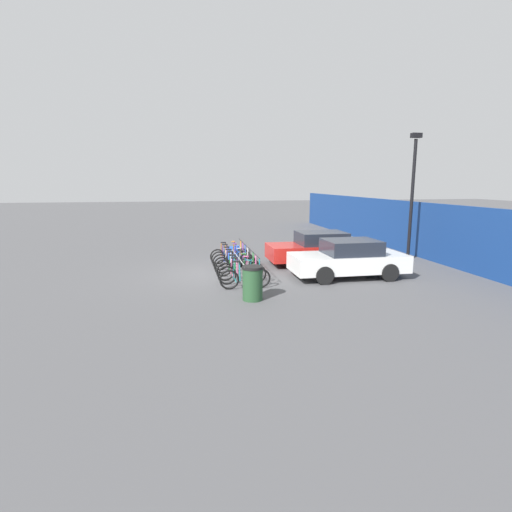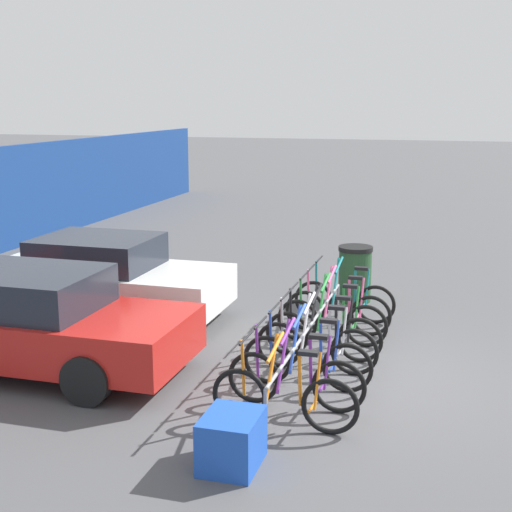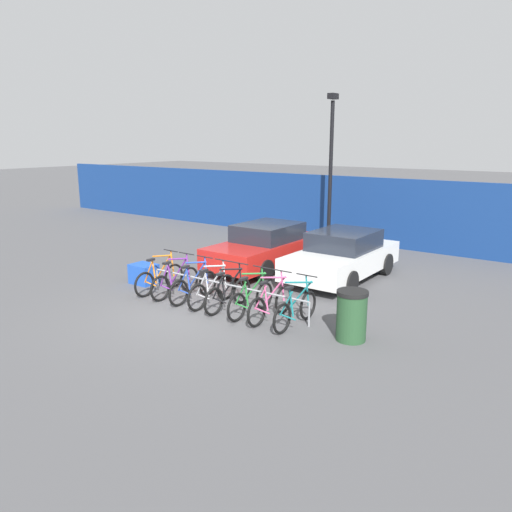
{
  "view_description": "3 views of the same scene",
  "coord_description": "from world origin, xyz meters",
  "px_view_note": "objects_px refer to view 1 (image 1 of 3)",
  "views": [
    {
      "loc": [
        15.07,
        -1.47,
        3.47
      ],
      "look_at": [
        1.74,
        1.02,
        0.96
      ],
      "focal_mm": 28.0,
      "sensor_mm": 36.0,
      "label": 1
    },
    {
      "loc": [
        -9.03,
        -1.25,
        3.64
      ],
      "look_at": [
        0.87,
        1.61,
        1.39
      ],
      "focal_mm": 50.0,
      "sensor_mm": 36.0,
      "label": 2
    },
    {
      "loc": [
        7.74,
        -8.17,
        3.94
      ],
      "look_at": [
        -0.15,
        2.63,
        0.8
      ],
      "focal_mm": 35.0,
      "sensor_mm": 36.0,
      "label": 3
    }
  ],
  "objects_px": {
    "bicycle_orange": "(230,255)",
    "lamp_post": "(412,190)",
    "bike_rack": "(240,262)",
    "car_white": "(349,259)",
    "bicycle_green": "(240,270)",
    "car_red": "(319,248)",
    "bicycle_silver": "(236,263)",
    "bicycle_teal": "(245,278)",
    "bicycle_purple": "(232,258)",
    "cargo_crate": "(234,253)",
    "bicycle_pink": "(242,273)",
    "trash_bin": "(253,283)",
    "bicycle_black": "(237,266)",
    "bicycle_blue": "(234,260)"
  },
  "relations": [
    {
      "from": "bike_rack",
      "to": "bicycle_black",
      "type": "height_order",
      "value": "bicycle_black"
    },
    {
      "from": "cargo_crate",
      "to": "bicycle_teal",
      "type": "bearing_deg",
      "value": -3.39
    },
    {
      "from": "bike_rack",
      "to": "car_white",
      "type": "distance_m",
      "value": 4.03
    },
    {
      "from": "bike_rack",
      "to": "car_red",
      "type": "height_order",
      "value": "car_red"
    },
    {
      "from": "bicycle_orange",
      "to": "car_white",
      "type": "bearing_deg",
      "value": 51.59
    },
    {
      "from": "lamp_post",
      "to": "trash_bin",
      "type": "height_order",
      "value": "lamp_post"
    },
    {
      "from": "bicycle_green",
      "to": "lamp_post",
      "type": "relative_size",
      "value": 0.31
    },
    {
      "from": "bicycle_green",
      "to": "car_red",
      "type": "bearing_deg",
      "value": 119.01
    },
    {
      "from": "bicycle_orange",
      "to": "bicycle_silver",
      "type": "xyz_separation_m",
      "value": [
        1.82,
        0.0,
        0.0
      ]
    },
    {
      "from": "bicycle_orange",
      "to": "bicycle_green",
      "type": "bearing_deg",
      "value": 1.08
    },
    {
      "from": "bicycle_purple",
      "to": "bicycle_black",
      "type": "xyz_separation_m",
      "value": [
        1.75,
        0.0,
        0.0
      ]
    },
    {
      "from": "bicycle_pink",
      "to": "bicycle_green",
      "type": "bearing_deg",
      "value": -176.18
    },
    {
      "from": "bicycle_pink",
      "to": "trash_bin",
      "type": "height_order",
      "value": "bicycle_pink"
    },
    {
      "from": "trash_bin",
      "to": "cargo_crate",
      "type": "height_order",
      "value": "trash_bin"
    },
    {
      "from": "bicycle_silver",
      "to": "car_red",
      "type": "bearing_deg",
      "value": 108.11
    },
    {
      "from": "bicycle_teal",
      "to": "lamp_post",
      "type": "bearing_deg",
      "value": 112.08
    },
    {
      "from": "bicycle_teal",
      "to": "cargo_crate",
      "type": "bearing_deg",
      "value": 175.19
    },
    {
      "from": "bicycle_blue",
      "to": "bike_rack",
      "type": "bearing_deg",
      "value": 12.79
    },
    {
      "from": "bicycle_teal",
      "to": "car_red",
      "type": "height_order",
      "value": "car_red"
    },
    {
      "from": "bicycle_pink",
      "to": "car_red",
      "type": "relative_size",
      "value": 0.4
    },
    {
      "from": "bike_rack",
      "to": "bicycle_blue",
      "type": "relative_size",
      "value": 2.77
    },
    {
      "from": "bicycle_orange",
      "to": "bicycle_silver",
      "type": "bearing_deg",
      "value": 1.08
    },
    {
      "from": "car_white",
      "to": "cargo_crate",
      "type": "height_order",
      "value": "car_white"
    },
    {
      "from": "bike_rack",
      "to": "bicycle_orange",
      "type": "distance_m",
      "value": 2.11
    },
    {
      "from": "cargo_crate",
      "to": "bicycle_black",
      "type": "bearing_deg",
      "value": -5.3
    },
    {
      "from": "bike_rack",
      "to": "car_white",
      "type": "bearing_deg",
      "value": 72.74
    },
    {
      "from": "bicycle_black",
      "to": "bicycle_teal",
      "type": "relative_size",
      "value": 1.0
    },
    {
      "from": "bicycle_orange",
      "to": "lamp_post",
      "type": "relative_size",
      "value": 0.31
    },
    {
      "from": "bicycle_black",
      "to": "car_white",
      "type": "distance_m",
      "value": 4.12
    },
    {
      "from": "bicycle_purple",
      "to": "bicycle_pink",
      "type": "height_order",
      "value": "same"
    },
    {
      "from": "bicycle_orange",
      "to": "bicycle_blue",
      "type": "relative_size",
      "value": 1.0
    },
    {
      "from": "car_red",
      "to": "cargo_crate",
      "type": "bearing_deg",
      "value": -117.33
    },
    {
      "from": "car_red",
      "to": "car_white",
      "type": "height_order",
      "value": "same"
    },
    {
      "from": "bicycle_black",
      "to": "car_white",
      "type": "xyz_separation_m",
      "value": [
        0.96,
        4.0,
        0.31
      ]
    },
    {
      "from": "bicycle_black",
      "to": "cargo_crate",
      "type": "bearing_deg",
      "value": 176.65
    },
    {
      "from": "car_red",
      "to": "bicycle_purple",
      "type": "bearing_deg",
      "value": -93.54
    },
    {
      "from": "bicycle_black",
      "to": "car_red",
      "type": "relative_size",
      "value": 0.4
    },
    {
      "from": "bicycle_purple",
      "to": "bicycle_silver",
      "type": "height_order",
      "value": "same"
    },
    {
      "from": "bicycle_teal",
      "to": "bicycle_purple",
      "type": "bearing_deg",
      "value": 178.58
    },
    {
      "from": "lamp_post",
      "to": "cargo_crate",
      "type": "distance_m",
      "value": 8.35
    },
    {
      "from": "bicycle_orange",
      "to": "cargo_crate",
      "type": "height_order",
      "value": "bicycle_orange"
    },
    {
      "from": "bicycle_blue",
      "to": "car_red",
      "type": "bearing_deg",
      "value": 99.41
    },
    {
      "from": "bicycle_blue",
      "to": "bicycle_green",
      "type": "distance_m",
      "value": 1.79
    },
    {
      "from": "bicycle_pink",
      "to": "bike_rack",
      "type": "bearing_deg",
      "value": 177.94
    },
    {
      "from": "bike_rack",
      "to": "lamp_post",
      "type": "distance_m",
      "value": 8.36
    },
    {
      "from": "bicycle_blue",
      "to": "trash_bin",
      "type": "xyz_separation_m",
      "value": [
        4.28,
        0.02,
        0.14
      ]
    },
    {
      "from": "trash_bin",
      "to": "bike_rack",
      "type": "bearing_deg",
      "value": 177.75
    },
    {
      "from": "bicycle_orange",
      "to": "bicycle_silver",
      "type": "height_order",
      "value": "same"
    },
    {
      "from": "bicycle_black",
      "to": "bicycle_pink",
      "type": "bearing_deg",
      "value": 1.95
    },
    {
      "from": "bicycle_pink",
      "to": "lamp_post",
      "type": "bearing_deg",
      "value": 113.25
    }
  ]
}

